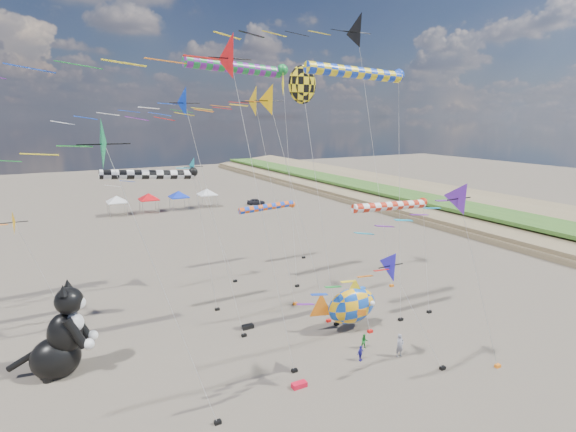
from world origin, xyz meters
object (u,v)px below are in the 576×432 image
at_px(child_green, 364,341).
at_px(parked_car, 256,202).
at_px(cat_inflatable, 58,328).
at_px(person_adult, 400,345).
at_px(fish_inflatable, 351,306).
at_px(child_blue, 360,353).

height_order(child_green, parked_car, parked_car).
distance_m(child_green, parked_car, 52.95).
distance_m(cat_inflatable, person_adult, 21.61).
xyz_separation_m(person_adult, child_green, (-1.39, 1.97, -0.28)).
relative_size(person_adult, child_green, 1.53).
relative_size(cat_inflatable, parked_car, 1.85).
relative_size(fish_inflatable, child_blue, 5.26).
bearing_deg(child_green, parked_car, 96.37).
bearing_deg(child_blue, fish_inflatable, 46.40).
relative_size(child_green, child_blue, 1.00).
distance_m(fish_inflatable, child_green, 3.10).
bearing_deg(person_adult, child_blue, 162.90).
height_order(cat_inflatable, parked_car, cat_inflatable).
xyz_separation_m(person_adult, parked_car, (13.51, 52.79, -0.25)).
height_order(person_adult, parked_car, person_adult).
relative_size(cat_inflatable, child_blue, 5.74).
bearing_deg(child_blue, parked_car, 56.90).
distance_m(fish_inflatable, parked_car, 50.22).
distance_m(cat_inflatable, fish_inflatable, 19.56).
relative_size(fish_inflatable, person_adult, 3.43).
distance_m(person_adult, child_blue, 2.74).
bearing_deg(cat_inflatable, parked_car, 69.76).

